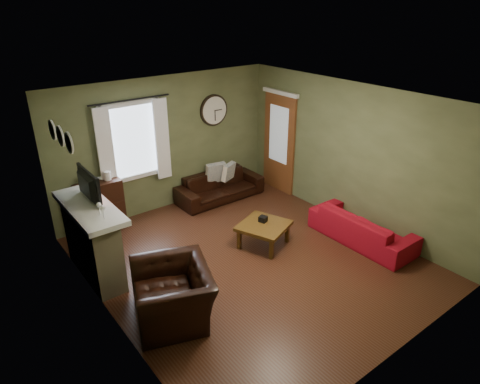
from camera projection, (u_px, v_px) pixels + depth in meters
floor at (250, 260)px, 6.95m from camera, size 4.60×5.20×0.00m
ceiling at (252, 101)px, 5.85m from camera, size 4.60×5.20×0.00m
wall_left at (102, 235)px, 5.13m from camera, size 0.00×5.20×2.60m
wall_right at (350, 155)px, 7.67m from camera, size 0.00×5.20×2.60m
wall_back at (167, 144)px, 8.27m from camera, size 4.60×0.00×2.60m
wall_front at (405, 267)px, 4.53m from camera, size 4.60×0.00×2.60m
fireplace at (93, 243)px, 6.38m from camera, size 0.40×1.40×1.10m
firebox at (107, 253)px, 6.59m from camera, size 0.04×0.60×0.55m
mantel at (89, 208)px, 6.15m from camera, size 0.58×1.60×0.08m
tv at (84, 190)px, 6.18m from camera, size 0.08×0.60×0.35m
tv_screen at (89, 185)px, 6.20m from camera, size 0.02×0.62×0.36m
medallion_left at (69, 143)px, 5.31m from camera, size 0.28×0.28×0.03m
medallion_mid at (60, 136)px, 5.57m from camera, size 0.28×0.28×0.03m
medallion_right at (52, 130)px, 5.82m from camera, size 0.28×0.28×0.03m
window_pane at (132, 141)px, 7.78m from camera, size 1.00×0.02×1.30m
curtain_rod at (130, 100)px, 7.39m from camera, size 0.03×0.03×1.50m
curtain_left at (106, 151)px, 7.43m from camera, size 0.28×0.04×1.55m
curtain_right at (162, 139)px, 8.04m from camera, size 0.28×0.04×1.55m
wall_clock at (214, 110)px, 8.63m from camera, size 0.64×0.06×0.64m
door at (279, 143)px, 9.09m from camera, size 0.05×0.90×2.10m
bookshelf at (101, 207)px, 7.65m from camera, size 0.80×0.34×0.95m
book at (99, 179)px, 7.55m from camera, size 0.26×0.27×0.02m
sofa_brown at (220, 186)px, 8.96m from camera, size 1.85×0.72×0.54m
pillow_left at (229, 172)px, 8.97m from camera, size 0.37×0.24×0.36m
pillow_right at (216, 173)px, 8.92m from camera, size 0.43×0.19×0.41m
sofa_red at (362, 227)px, 7.39m from camera, size 0.73×1.87×0.54m
armchair at (173, 294)px, 5.59m from camera, size 1.29×1.38×0.73m
coffee_table at (264, 235)px, 7.29m from camera, size 0.99×0.99×0.40m
tissue_box at (263, 222)px, 7.30m from camera, size 0.16×0.16×0.10m
wine_glass_a at (103, 212)px, 5.71m from camera, size 0.07×0.07×0.20m
wine_glass_b at (99, 209)px, 5.81m from camera, size 0.07×0.07×0.19m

